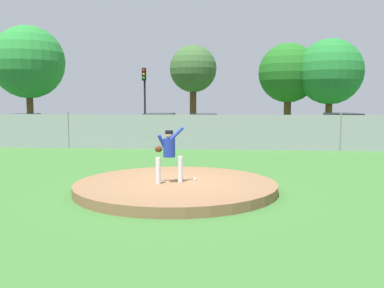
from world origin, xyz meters
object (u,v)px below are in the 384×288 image
parked_car_champagne (159,127)px  traffic_cone_orange (252,142)px  traffic_light_near (144,89)px  baseball (195,179)px  parked_car_white (342,128)px  parked_car_burgundy (204,128)px  pitcher_youth (169,151)px  parked_car_teal (20,127)px  parked_car_silver (277,129)px

parked_car_champagne → traffic_cone_orange: (5.57, -3.44, -0.55)m
traffic_light_near → baseball: bearing=-74.5°
parked_car_white → traffic_light_near: size_ratio=1.00×
parked_car_burgundy → parked_car_white: bearing=1.0°
baseball → traffic_cone_orange: (2.15, 11.11, -0.03)m
pitcher_youth → baseball: size_ratio=20.63×
parked_car_white → parked_car_teal: bearing=-179.1°
baseball → parked_car_burgundy: 14.50m
pitcher_youth → parked_car_burgundy: (0.04, 14.90, -0.33)m
pitcher_youth → traffic_cone_orange: (2.82, 11.53, -0.87)m
parked_car_champagne → traffic_light_near: (-1.78, 4.19, 2.49)m
parked_car_champagne → traffic_cone_orange: 6.57m
pitcher_youth → parked_car_silver: bearing=72.8°
parked_car_teal → traffic_light_near: 8.83m
parked_car_champagne → traffic_light_near: 5.19m
parked_car_champagne → parked_car_silver: (7.28, -0.34, -0.05)m
parked_car_champagne → parked_car_silver: bearing=-2.7°
parked_car_teal → traffic_cone_orange: (14.57, -3.19, -0.53)m
parked_car_teal → traffic_cone_orange: bearing=-12.3°
pitcher_youth → parked_car_champagne: pitcher_youth is taller
parked_car_burgundy → baseball: bearing=-87.5°
traffic_cone_orange → parked_car_teal: bearing=167.7°
parked_car_silver → parked_car_teal: (-16.27, 0.09, 0.03)m
baseball → parked_car_white: size_ratio=0.02×
pitcher_youth → parked_car_silver: size_ratio=0.35×
traffic_light_near → parked_car_champagne: bearing=-67.0°
baseball → parked_car_silver: parked_car_silver is taller
parked_car_silver → traffic_cone_orange: 3.57m
parked_car_silver → traffic_cone_orange: parked_car_silver is taller
pitcher_youth → parked_car_white: (8.47, 15.06, -0.30)m
parked_car_white → traffic_cone_orange: 6.68m
pitcher_youth → parked_car_teal: size_ratio=0.33×
pitcher_youth → parked_car_white: 17.28m
parked_car_silver → parked_car_teal: parked_car_teal is taller
parked_car_white → baseball: bearing=-118.1°
parked_car_champagne → traffic_cone_orange: bearing=-31.6°
traffic_light_near → parked_car_silver: bearing=-26.6°
baseball → traffic_light_near: size_ratio=0.02×
pitcher_youth → parked_car_white: size_ratio=0.32×
pitcher_youth → parked_car_white: bearing=60.6°
parked_car_champagne → parked_car_teal: size_ratio=1.02×
pitcher_youth → parked_car_silver: 15.32m
parked_car_white → traffic_cone_orange: size_ratio=8.81×
parked_car_burgundy → traffic_cone_orange: size_ratio=8.80×
parked_car_white → parked_car_teal: 20.22m
parked_car_silver → parked_car_burgundy: 4.49m
parked_car_champagne → parked_car_teal: (-8.99, -0.25, -0.02)m
pitcher_youth → traffic_light_near: bearing=103.3°
pitcher_youth → parked_car_silver: pitcher_youth is taller
baseball → parked_car_burgundy: (-0.63, 14.48, 0.52)m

